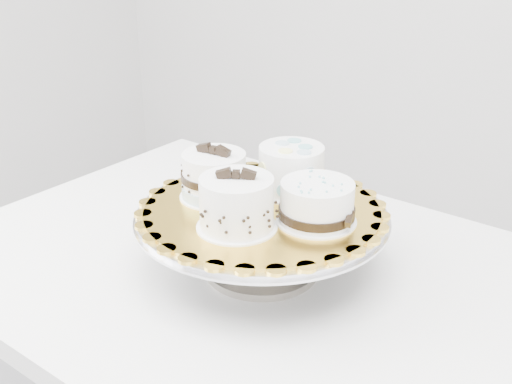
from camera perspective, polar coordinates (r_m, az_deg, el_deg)
The scene contains 7 objects.
table at distance 1.12m, azimuth 1.34°, elevation -10.70°, with size 1.20×0.85×0.75m.
cake_stand at distance 1.03m, azimuth 0.53°, elevation -3.41°, with size 0.41×0.41×0.11m.
cake_board at distance 1.01m, azimuth 0.53°, elevation -1.54°, with size 0.37×0.37×0.01m, color gold.
cake_swirl at distance 0.94m, azimuth -1.74°, elevation -1.12°, with size 0.15×0.15×0.10m.
cake_banded at distance 1.04m, azimuth -3.73°, elevation 1.31°, with size 0.12×0.12×0.09m.
cake_dots at distance 1.06m, azimuth 3.15°, elevation 2.07°, with size 0.13×0.13×0.08m.
cake_ribbon at distance 0.96m, azimuth 5.49°, elevation -1.06°, with size 0.14×0.14×0.07m.
Camera 1 is at (0.59, -0.71, 1.30)m, focal length 45.00 mm.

